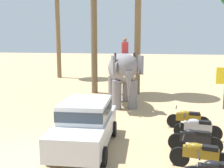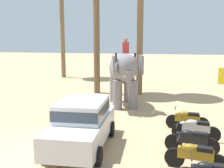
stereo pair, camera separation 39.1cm
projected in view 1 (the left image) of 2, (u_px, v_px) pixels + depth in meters
The scene contains 7 objects.
ground_plane at pixel (32, 161), 8.50m from camera, with size 120.00×120.00×0.00m, color tan.
car_sedan_foreground at pixel (85, 122), 9.42m from camera, with size 2.04×4.18×1.70m.
elephant_with_mahout at pixel (123, 72), 15.14m from camera, with size 2.55×4.02×3.88m.
motorcycle_mid_row at pixel (200, 154), 7.89m from camera, with size 1.79×0.56×0.94m.
motorcycle_fourth_in_row at pixel (195, 139), 9.08m from camera, with size 1.80×0.55×0.94m.
motorcycle_far_in_row at pixel (198, 128), 10.25m from camera, with size 1.80×0.55×0.94m.
motorcycle_end_of_row at pixel (188, 118), 11.44m from camera, with size 1.80×0.55×0.94m.
Camera 1 is at (3.93, -7.38, 3.84)m, focal length 42.99 mm.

